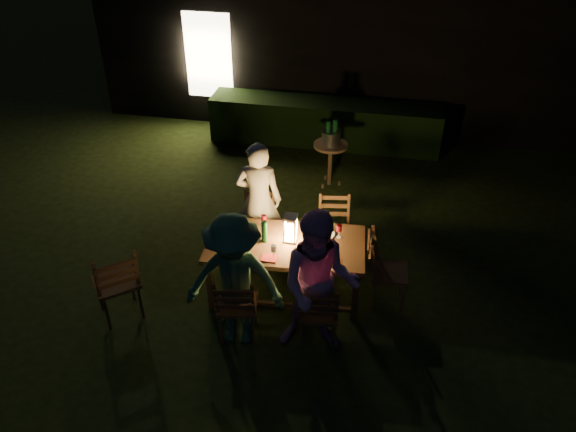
% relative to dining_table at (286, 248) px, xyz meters
% --- Properties ---
extents(garden_envelope, '(40.00, 40.00, 3.20)m').
position_rel_dining_table_xyz_m(garden_envelope, '(0.33, 6.67, 0.88)').
color(garden_envelope, black).
rests_on(garden_envelope, ground).
extents(dining_table, '(1.94, 1.09, 0.78)m').
position_rel_dining_table_xyz_m(dining_table, '(0.00, 0.00, 0.00)').
color(dining_table, '#522E1B').
rests_on(dining_table, ground).
extents(chair_near_left, '(0.51, 0.53, 0.98)m').
position_rel_dining_table_xyz_m(chair_near_left, '(-0.38, -0.81, -0.40)').
color(chair_near_left, '#522E1B').
rests_on(chair_near_left, ground).
extents(chair_near_right, '(0.48, 0.51, 0.96)m').
position_rel_dining_table_xyz_m(chair_near_right, '(0.52, -0.73, -0.41)').
color(chair_near_right, '#522E1B').
rests_on(chair_near_right, ground).
extents(chair_far_left, '(0.47, 0.50, 0.92)m').
position_rel_dining_table_xyz_m(chair_far_left, '(-0.52, 0.73, -0.42)').
color(chair_far_left, '#522E1B').
rests_on(chair_far_left, ground).
extents(chair_far_right, '(0.48, 0.50, 0.93)m').
position_rel_dining_table_xyz_m(chair_far_right, '(0.48, 0.81, -0.42)').
color(chair_far_right, '#522E1B').
rests_on(chair_far_right, ground).
extents(chair_end, '(0.50, 0.47, 0.99)m').
position_rel_dining_table_xyz_m(chair_end, '(1.22, 0.11, -0.40)').
color(chair_end, '#522E1B').
rests_on(chair_end, ground).
extents(chair_spare, '(0.70, 0.71, 1.08)m').
position_rel_dining_table_xyz_m(chair_spare, '(-1.83, -0.78, -0.37)').
color(chair_spare, '#522E1B').
rests_on(chair_spare, ground).
extents(person_house_side, '(0.64, 0.45, 1.65)m').
position_rel_dining_table_xyz_m(person_house_side, '(-0.52, 0.78, 0.13)').
color(person_house_side, beige).
rests_on(person_house_side, ground).
extents(person_opp_right, '(0.90, 0.73, 1.75)m').
position_rel_dining_table_xyz_m(person_opp_right, '(0.52, -0.78, 0.17)').
color(person_opp_right, '#B87EB3').
rests_on(person_opp_right, ground).
extents(person_opp_left, '(1.12, 0.70, 1.65)m').
position_rel_dining_table_xyz_m(person_opp_left, '(-0.38, -0.86, 0.13)').
color(person_opp_left, '#306044').
rests_on(person_opp_left, ground).
extents(lantern, '(0.16, 0.16, 0.35)m').
position_rel_dining_table_xyz_m(lantern, '(0.05, 0.05, 0.23)').
color(lantern, white).
rests_on(lantern, dining_table).
extents(plate_far_left, '(0.25, 0.25, 0.01)m').
position_rel_dining_table_xyz_m(plate_far_left, '(-0.57, 0.17, 0.08)').
color(plate_far_left, white).
rests_on(plate_far_left, dining_table).
extents(plate_near_left, '(0.25, 0.25, 0.01)m').
position_rel_dining_table_xyz_m(plate_near_left, '(-0.53, -0.27, 0.08)').
color(plate_near_left, white).
rests_on(plate_near_left, dining_table).
extents(plate_far_right, '(0.25, 0.25, 0.01)m').
position_rel_dining_table_xyz_m(plate_far_right, '(0.43, 0.26, 0.08)').
color(plate_far_right, white).
rests_on(plate_far_right, dining_table).
extents(plate_near_right, '(0.25, 0.25, 0.01)m').
position_rel_dining_table_xyz_m(plate_near_right, '(0.47, -0.18, 0.08)').
color(plate_near_right, white).
rests_on(plate_near_right, dining_table).
extents(wineglass_a, '(0.06, 0.06, 0.18)m').
position_rel_dining_table_xyz_m(wineglass_a, '(-0.32, 0.25, 0.16)').
color(wineglass_a, '#59070F').
rests_on(wineglass_a, dining_table).
extents(wineglass_b, '(0.06, 0.06, 0.18)m').
position_rel_dining_table_xyz_m(wineglass_b, '(-0.71, -0.18, 0.16)').
color(wineglass_b, '#59070F').
rests_on(wineglass_b, dining_table).
extents(wineglass_c, '(0.06, 0.06, 0.18)m').
position_rel_dining_table_xyz_m(wineglass_c, '(0.32, -0.25, 0.16)').
color(wineglass_c, '#59070F').
rests_on(wineglass_c, dining_table).
extents(wineglass_d, '(0.06, 0.06, 0.18)m').
position_rel_dining_table_xyz_m(wineglass_d, '(0.60, 0.23, 0.16)').
color(wineglass_d, '#59070F').
rests_on(wineglass_d, dining_table).
extents(wineglass_e, '(0.06, 0.06, 0.18)m').
position_rel_dining_table_xyz_m(wineglass_e, '(-0.07, -0.31, 0.16)').
color(wineglass_e, silver).
rests_on(wineglass_e, dining_table).
extents(bottle_table, '(0.07, 0.07, 0.28)m').
position_rel_dining_table_xyz_m(bottle_table, '(-0.25, -0.02, 0.22)').
color(bottle_table, '#0F471E').
rests_on(bottle_table, dining_table).
extents(napkin_left, '(0.18, 0.14, 0.01)m').
position_rel_dining_table_xyz_m(napkin_left, '(-0.12, -0.33, 0.08)').
color(napkin_left, red).
rests_on(napkin_left, dining_table).
extents(napkin_right, '(0.18, 0.14, 0.01)m').
position_rel_dining_table_xyz_m(napkin_right, '(0.57, -0.25, 0.08)').
color(napkin_right, red).
rests_on(napkin_right, dining_table).
extents(phone, '(0.14, 0.07, 0.01)m').
position_rel_dining_table_xyz_m(phone, '(-0.59, -0.35, 0.08)').
color(phone, black).
rests_on(phone, dining_table).
extents(side_table, '(0.55, 0.55, 0.74)m').
position_rel_dining_table_xyz_m(side_table, '(0.16, 2.75, -0.05)').
color(side_table, olive).
rests_on(side_table, ground).
extents(ice_bucket, '(0.30, 0.30, 0.22)m').
position_rel_dining_table_xyz_m(ice_bucket, '(0.16, 2.75, 0.15)').
color(ice_bucket, '#A5A8AD').
rests_on(ice_bucket, side_table).
extents(bottle_bucket_a, '(0.07, 0.07, 0.32)m').
position_rel_dining_table_xyz_m(bottle_bucket_a, '(0.11, 2.71, 0.20)').
color(bottle_bucket_a, '#0F471E').
rests_on(bottle_bucket_a, side_table).
extents(bottle_bucket_b, '(0.07, 0.07, 0.32)m').
position_rel_dining_table_xyz_m(bottle_bucket_b, '(0.21, 2.79, 0.20)').
color(bottle_bucket_b, '#0F471E').
rests_on(bottle_bucket_b, side_table).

